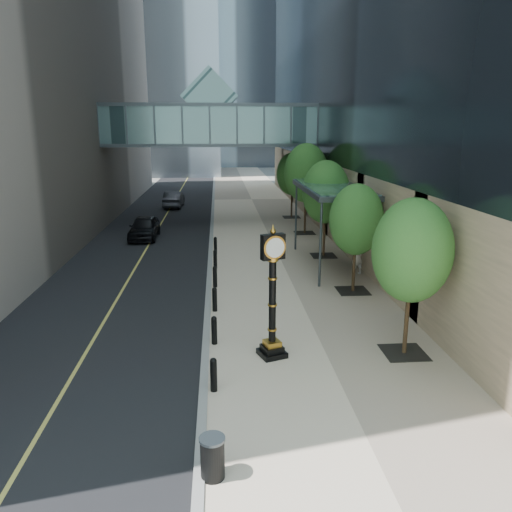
{
  "coord_description": "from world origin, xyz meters",
  "views": [
    {
      "loc": [
        -2.47,
        -11.85,
        7.33
      ],
      "look_at": [
        -1.14,
        5.71,
        2.79
      ],
      "focal_mm": 35.0,
      "sensor_mm": 36.0,
      "label": 1
    }
  ],
  "objects_px": {
    "trash_bin": "(213,459)",
    "pedestrian": "(357,256)",
    "street_clock": "(272,303)",
    "car_far": "(174,199)",
    "car_near": "(144,227)"
  },
  "relations": [
    {
      "from": "trash_bin",
      "to": "pedestrian",
      "type": "height_order",
      "value": "pedestrian"
    },
    {
      "from": "street_clock",
      "to": "trash_bin",
      "type": "height_order",
      "value": "street_clock"
    },
    {
      "from": "trash_bin",
      "to": "pedestrian",
      "type": "xyz_separation_m",
      "value": [
        7.2,
        14.78,
        0.52
      ]
    },
    {
      "from": "pedestrian",
      "to": "street_clock",
      "type": "bearing_deg",
      "value": 36.28
    },
    {
      "from": "car_far",
      "to": "street_clock",
      "type": "bearing_deg",
      "value": 102.34
    },
    {
      "from": "car_near",
      "to": "car_far",
      "type": "xyz_separation_m",
      "value": [
        0.85,
        13.72,
        -0.01
      ]
    },
    {
      "from": "pedestrian",
      "to": "car_near",
      "type": "height_order",
      "value": "pedestrian"
    },
    {
      "from": "pedestrian",
      "to": "car_near",
      "type": "xyz_separation_m",
      "value": [
        -12.02,
        9.63,
        -0.25
      ]
    },
    {
      "from": "trash_bin",
      "to": "car_near",
      "type": "relative_size",
      "value": 0.2
    },
    {
      "from": "car_near",
      "to": "car_far",
      "type": "bearing_deg",
      "value": 87.06
    },
    {
      "from": "street_clock",
      "to": "pedestrian",
      "type": "relative_size",
      "value": 2.19
    },
    {
      "from": "car_near",
      "to": "car_far",
      "type": "relative_size",
      "value": 0.98
    },
    {
      "from": "pedestrian",
      "to": "car_near",
      "type": "distance_m",
      "value": 15.4
    },
    {
      "from": "street_clock",
      "to": "car_far",
      "type": "height_order",
      "value": "street_clock"
    },
    {
      "from": "trash_bin",
      "to": "car_far",
      "type": "distance_m",
      "value": 38.34
    }
  ]
}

